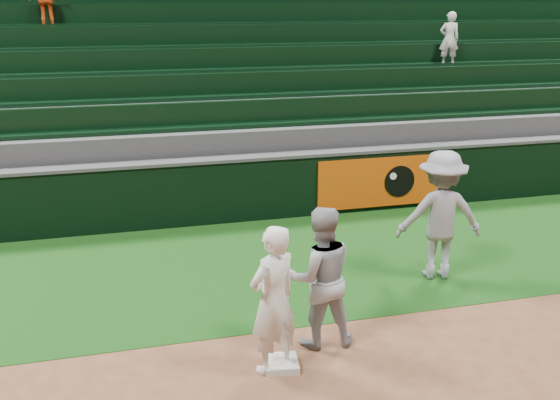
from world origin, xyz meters
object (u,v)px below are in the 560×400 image
Objects in this scene: first_baseman at (273,300)px; base_coach at (440,215)px; baserunner at (320,277)px; first_base at (281,364)px.

base_coach is at bearing -176.26° from first_baseman.
base_coach is at bearing -145.92° from baserunner.
base_coach is at bearing 31.88° from first_base.
first_baseman is 0.89× the size of base_coach.
baserunner is (0.58, 0.42, 0.85)m from first_base.
base_coach reaches higher than first_baseman.
baserunner is at bearing 43.33° from base_coach.
base_coach is (2.92, 1.82, 0.95)m from first_base.
first_baseman is at bearing 34.82° from baserunner.
first_baseman is at bearing -177.15° from first_base.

